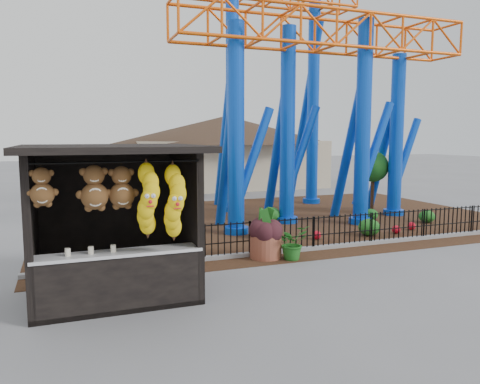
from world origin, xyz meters
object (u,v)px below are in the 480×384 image
object	(u,v)px
prize_booth	(115,224)
roller_coaster	(302,56)
terracotta_planter	(266,246)
potted_plant	(292,242)

from	to	relation	value
prize_booth	roller_coaster	world-z (taller)	roller_coaster
prize_booth	terracotta_planter	distance (m)	4.67
terracotta_planter	potted_plant	distance (m)	0.73
terracotta_planter	potted_plant	xyz separation A→B (m)	(0.61, -0.39, 0.14)
prize_booth	terracotta_planter	world-z (taller)	prize_booth
prize_booth	roller_coaster	xyz separation A→B (m)	(8.11, 7.33, 4.90)
prize_booth	roller_coaster	distance (m)	11.98
roller_coaster	terracotta_planter	size ratio (longest dim) A/B	12.78
prize_booth	roller_coaster	size ratio (longest dim) A/B	0.32
terracotta_planter	potted_plant	world-z (taller)	potted_plant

